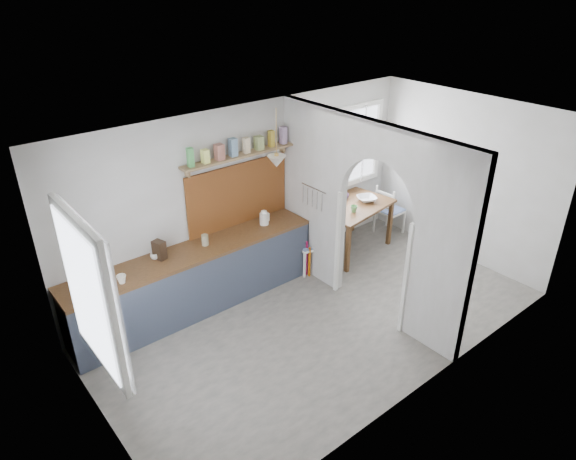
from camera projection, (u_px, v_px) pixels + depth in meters
floor at (322, 320)px, 6.86m from camera, size 5.80×3.20×0.01m
ceiling at (329, 130)px, 5.67m from camera, size 5.80×3.20×0.01m
walls at (326, 234)px, 6.27m from camera, size 5.81×3.21×2.60m
partition at (362, 206)px, 6.63m from camera, size 0.12×3.20×2.60m
kitchen_window at (87, 295)px, 4.49m from camera, size 0.10×1.16×1.50m
nook_window at (342, 149)px, 8.21m from camera, size 1.76×0.10×1.30m
counter at (195, 278)px, 6.93m from camera, size 3.50×0.60×0.90m
sink at (96, 286)px, 5.98m from camera, size 0.40×0.40×0.02m
backsplash at (238, 195)px, 7.21m from camera, size 1.65×0.03×0.90m
shelf at (240, 151)px, 6.85m from camera, size 1.75×0.20×0.21m
pendant_lamp at (277, 161)px, 6.87m from camera, size 0.26×0.26×0.16m
utensil_rail at (314, 188)px, 7.16m from camera, size 0.02×0.50×0.02m
dining_table at (351, 227)px, 8.38m from camera, size 1.43×1.06×0.82m
chair_left at (310, 243)px, 7.81m from camera, size 0.50×0.50×0.91m
chair_right at (390, 210)px, 8.90m from camera, size 0.42×0.42×0.89m
kettle at (264, 218)px, 7.34m from camera, size 0.21×0.18×0.21m
mug_a at (122, 279)px, 6.00m from camera, size 0.12×0.12×0.10m
mug_b at (155, 256)px, 6.50m from camera, size 0.13×0.13×0.09m
knife_block at (159, 250)px, 6.47m from camera, size 0.15×0.18×0.25m
jar at (205, 240)px, 6.81m from camera, size 0.10×0.10×0.15m
towel_magenta at (307, 259)px, 7.74m from camera, size 0.02×0.03×0.59m
towel_orange at (309, 262)px, 7.71m from camera, size 0.02×0.03×0.50m
bowl at (367, 199)px, 8.30m from camera, size 0.40×0.40×0.08m
table_cup at (354, 209)px, 7.92m from camera, size 0.14×0.14×0.10m
plate at (338, 213)px, 7.88m from camera, size 0.21×0.21×0.02m
vase at (344, 194)px, 8.35m from camera, size 0.16×0.16×0.17m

